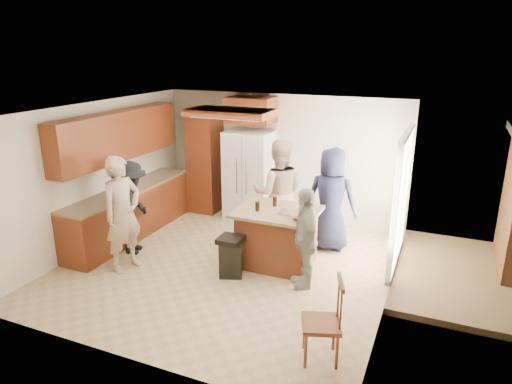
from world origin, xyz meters
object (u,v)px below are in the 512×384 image
at_px(person_counter, 132,208).
at_px(spindle_chair, 323,324).
at_px(person_front_left, 123,214).
at_px(trash_bin, 231,256).
at_px(person_behind_right, 331,199).
at_px(kitchen_island, 277,237).
at_px(person_side_right, 305,238).
at_px(person_behind_left, 278,193).
at_px(refrigerator, 249,176).

bearing_deg(person_counter, spindle_chair, -128.66).
xyz_separation_m(person_front_left, trash_bin, (1.62, 0.44, -0.60)).
bearing_deg(spindle_chair, person_counter, 157.96).
distance_m(person_behind_right, spindle_chair, 3.07).
distance_m(person_behind_right, kitchen_island, 1.22).
distance_m(trash_bin, spindle_chair, 2.29).
xyz_separation_m(trash_bin, spindle_chair, (1.82, -1.39, 0.13)).
bearing_deg(person_side_right, person_front_left, -107.78).
height_order(person_behind_left, person_counter, person_behind_left).
relative_size(person_behind_right, person_side_right, 1.19).
relative_size(person_front_left, person_behind_left, 0.97).
xyz_separation_m(person_side_right, refrigerator, (-1.86, 2.23, 0.15)).
distance_m(person_behind_left, trash_bin, 1.57).
relative_size(trash_bin, spindle_chair, 0.63).
height_order(person_counter, kitchen_island, person_counter).
xyz_separation_m(person_behind_left, person_counter, (-2.13, -1.31, -0.15)).
xyz_separation_m(kitchen_island, spindle_chair, (1.30, -2.01, -0.02)).
distance_m(person_front_left, person_behind_right, 3.42).
relative_size(person_behind_right, trash_bin, 2.84).
distance_m(person_side_right, person_counter, 3.02).
relative_size(person_front_left, kitchen_island, 1.43).
relative_size(person_front_left, person_side_right, 1.22).
height_order(person_front_left, spindle_chair, person_front_left).
distance_m(person_behind_left, refrigerator, 1.35).
bearing_deg(person_behind_right, person_counter, 28.39).
bearing_deg(spindle_chair, person_behind_left, 119.24).
bearing_deg(person_behind_left, spindle_chair, 98.91).
bearing_deg(person_behind_right, person_front_left, 38.77).
distance_m(person_side_right, kitchen_island, 0.82).
bearing_deg(person_side_right, trash_bin, -112.56).
height_order(person_counter, refrigerator, refrigerator).
xyz_separation_m(person_front_left, person_side_right, (2.75, 0.59, -0.16)).
distance_m(person_behind_right, person_counter, 3.37).
bearing_deg(person_behind_right, trash_bin, 56.72).
distance_m(kitchen_island, spindle_chair, 2.39).
relative_size(person_behind_left, spindle_chair, 1.89).
bearing_deg(person_behind_left, kitchen_island, 88.49).
distance_m(person_front_left, spindle_chair, 3.60).
relative_size(person_counter, kitchen_island, 1.24).
distance_m(person_behind_left, kitchen_island, 0.98).
height_order(person_front_left, trash_bin, person_front_left).
height_order(person_front_left, person_behind_left, person_behind_left).
height_order(person_behind_left, refrigerator, person_behind_left).
distance_m(person_behind_left, person_behind_right, 0.92).
height_order(person_side_right, person_counter, person_counter).
height_order(person_side_right, trash_bin, person_side_right).
relative_size(person_counter, refrigerator, 0.88).
relative_size(person_behind_left, refrigerator, 1.05).
relative_size(person_behind_right, kitchen_island, 1.40).
distance_m(person_side_right, refrigerator, 2.90).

